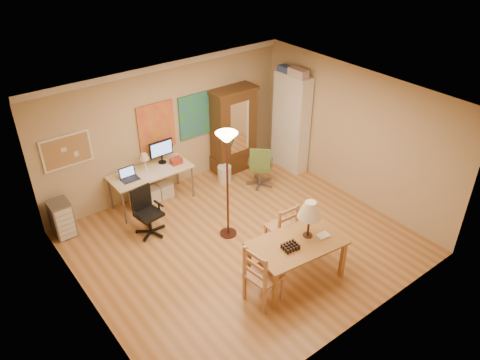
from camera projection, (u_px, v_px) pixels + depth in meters
floor at (243, 242)px, 8.49m from camera, size 5.50×5.50×0.00m
crown_molding at (163, 66)px, 8.76m from camera, size 5.50×0.08×0.12m
corkboard at (67, 151)px, 8.31m from camera, size 0.90×0.04×0.62m
art_panel_left at (157, 127)px, 9.27m from camera, size 0.80×0.04×1.00m
art_panel_right at (195, 116)px, 9.73m from camera, size 0.75×0.04×0.95m
dining_table at (302, 233)px, 7.32m from camera, size 1.56×1.04×1.38m
ladder_chair_back at (282, 228)px, 8.12m from camera, size 0.46×0.44×0.95m
ladder_chair_left at (262, 277)px, 7.03m from camera, size 0.52×0.54×1.05m
torchiere_lamp at (227, 155)px, 7.82m from camera, size 0.38×0.38×2.08m
computer_desk at (152, 182)px, 9.39m from camera, size 1.63×0.71×1.23m
office_chair_black at (149, 222)px, 8.61m from camera, size 0.57×0.57×0.93m
office_chair_green at (260, 175)px, 10.01m from camera, size 0.62×0.62×0.97m
drawer_cart at (62, 219)px, 8.50m from camera, size 0.36×0.43×0.71m
armoire at (234, 135)px, 10.33m from camera, size 1.04×0.50×1.92m
bookshelf at (291, 123)px, 10.28m from camera, size 0.33×0.88×2.20m
wastebin at (224, 174)px, 10.18m from camera, size 0.30×0.30×0.37m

